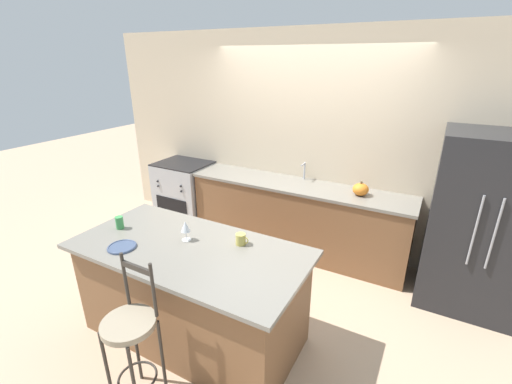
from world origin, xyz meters
TOP-DOWN VIEW (x-y plane):
  - ground_plane at (0.00, 0.00)m, footprint 18.00×18.00m
  - wall_back at (0.00, 0.65)m, footprint 6.00×0.07m
  - back_counter at (0.00, 0.35)m, footprint 2.77×0.63m
  - sink_faucet at (0.00, 0.54)m, footprint 0.02×0.13m
  - kitchen_island at (-0.23, -1.48)m, footprint 1.99×0.98m
  - refrigerator at (1.91, 0.24)m, footprint 0.88×0.80m
  - oven_range at (-1.78, 0.31)m, footprint 0.76×0.65m
  - bar_stool_near at (-0.17, -2.18)m, footprint 0.36×0.36m
  - dinner_plate at (-0.70, -1.74)m, footprint 0.23×0.23m
  - wine_glass at (-0.32, -1.39)m, footprint 0.08×0.08m
  - coffee_mug at (0.13, -1.23)m, footprint 0.12×0.08m
  - tumbler_cup at (-0.99, -1.51)m, footprint 0.07×0.07m
  - pumpkin_decoration at (0.76, 0.34)m, footprint 0.18×0.18m

SIDE VIEW (x-z plane):
  - ground_plane at x=0.00m, z-range 0.00..0.00m
  - kitchen_island at x=-0.23m, z-range 0.00..0.90m
  - back_counter at x=0.00m, z-range 0.00..0.91m
  - oven_range at x=-1.78m, z-range 0.00..0.94m
  - bar_stool_near at x=-0.17m, z-range 0.02..1.16m
  - refrigerator at x=1.91m, z-range 0.00..1.75m
  - dinner_plate at x=-0.70m, z-range 0.90..0.92m
  - coffee_mug at x=0.13m, z-range 0.90..1.00m
  - tumbler_cup at x=-0.99m, z-range 0.90..1.02m
  - pumpkin_decoration at x=0.76m, z-range 0.90..1.06m
  - wine_glass at x=-0.32m, z-range 0.94..1.12m
  - sink_faucet at x=0.00m, z-range 0.94..1.16m
  - wall_back at x=0.00m, z-range 0.00..2.70m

